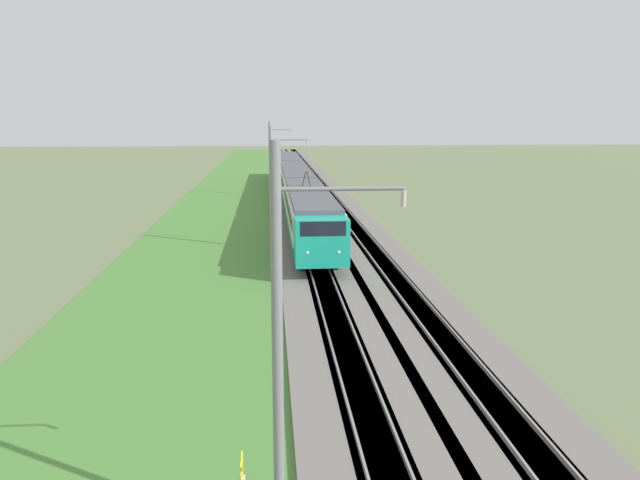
% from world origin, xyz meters
% --- Properties ---
extents(ballast_main, '(240.00, 4.40, 0.30)m').
position_xyz_m(ballast_main, '(50.00, 0.00, 0.15)').
color(ballast_main, slate).
rests_on(ballast_main, ground).
extents(ballast_adjacent, '(240.00, 4.40, 0.30)m').
position_xyz_m(ballast_adjacent, '(50.00, -3.94, 0.15)').
color(ballast_adjacent, slate).
rests_on(ballast_adjacent, ground).
extents(track_main, '(240.00, 1.57, 0.45)m').
position_xyz_m(track_main, '(50.00, 0.00, 0.16)').
color(track_main, '#4C4238').
rests_on(track_main, ground).
extents(track_adjacent, '(240.00, 1.57, 0.45)m').
position_xyz_m(track_adjacent, '(50.00, -3.94, 0.16)').
color(track_adjacent, '#4C4238').
rests_on(track_adjacent, ground).
extents(grass_verge, '(240.00, 11.61, 0.12)m').
position_xyz_m(grass_verge, '(50.00, 6.56, 0.06)').
color(grass_verge, '#4C8438').
rests_on(grass_verge, ground).
extents(passenger_train, '(65.00, 3.02, 4.89)m').
position_xyz_m(passenger_train, '(58.62, 0.00, 2.28)').
color(passenger_train, '#19A88E').
rests_on(passenger_train, ground).
extents(catenary_mast_near, '(0.22, 2.56, 8.39)m').
position_xyz_m(catenary_mast_near, '(5.58, 2.59, 4.33)').
color(catenary_mast_near, slate).
rests_on(catenary_mast_near, ground).
extents(catenary_mast_mid, '(0.22, 2.56, 8.31)m').
position_xyz_m(catenary_mast_mid, '(35.27, 2.59, 4.30)').
color(catenary_mast_mid, slate).
rests_on(catenary_mast_mid, ground).
extents(catenary_mast_far, '(0.22, 2.56, 8.44)m').
position_xyz_m(catenary_mast_far, '(64.97, 2.59, 4.36)').
color(catenary_mast_far, slate).
rests_on(catenary_mast_far, ground).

